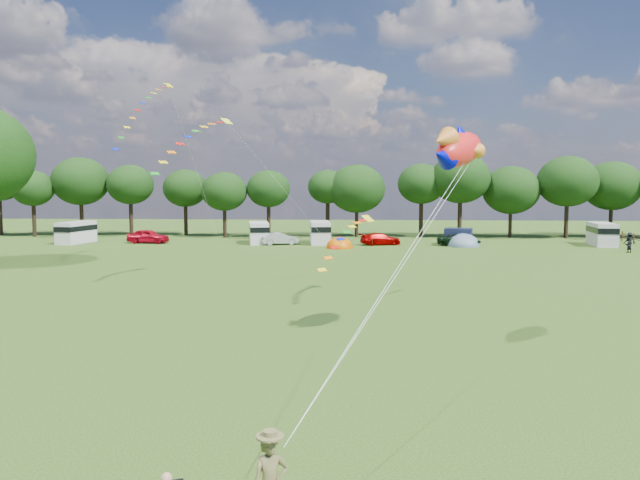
# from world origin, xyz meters

# --- Properties ---
(ground_plane) EXTENTS (180.00, 180.00, 0.00)m
(ground_plane) POSITION_xyz_m (0.00, 0.00, 0.00)
(ground_plane) COLOR black
(ground_plane) RESTS_ON ground
(tree_line) EXTENTS (102.98, 10.98, 10.27)m
(tree_line) POSITION_xyz_m (5.30, 54.99, 6.35)
(tree_line) COLOR black
(tree_line) RESTS_ON ground
(car_a) EXTENTS (4.80, 2.17, 1.56)m
(car_a) POSITION_xyz_m (-21.38, 45.84, 0.78)
(car_a) COLOR #B4071B
(car_a) RESTS_ON ground
(car_b) EXTENTS (4.04, 2.63, 1.34)m
(car_b) POSITION_xyz_m (-6.60, 45.03, 0.67)
(car_b) COLOR #92959A
(car_b) RESTS_ON ground
(car_c) EXTENTS (4.61, 3.03, 1.28)m
(car_c) POSITION_xyz_m (4.30, 45.50, 0.64)
(car_c) COLOR #960000
(car_c) RESTS_ON ground
(car_d) EXTENTS (5.03, 3.36, 1.26)m
(car_d) POSITION_xyz_m (12.61, 44.95, 0.63)
(car_d) COLOR black
(car_d) RESTS_ON ground
(campervan_a) EXTENTS (3.00, 5.20, 2.39)m
(campervan_a) POSITION_xyz_m (-29.37, 45.41, 1.29)
(campervan_a) COLOR silver
(campervan_a) RESTS_ON ground
(campervan_b) EXTENTS (2.95, 5.11, 2.35)m
(campervan_b) POSITION_xyz_m (-9.07, 46.35, 1.26)
(campervan_b) COLOR silver
(campervan_b) RESTS_ON ground
(campervan_c) EXTENTS (2.65, 5.19, 2.45)m
(campervan_c) POSITION_xyz_m (-2.29, 46.43, 1.31)
(campervan_c) COLOR silver
(campervan_c) RESTS_ON ground
(campervan_d) EXTENTS (2.64, 5.19, 2.45)m
(campervan_d) POSITION_xyz_m (27.85, 46.09, 1.32)
(campervan_d) COLOR #B3B3B5
(campervan_d) RESTS_ON ground
(tent_orange) EXTENTS (2.89, 3.16, 2.26)m
(tent_orange) POSITION_xyz_m (-0.03, 42.15, 0.02)
(tent_orange) COLOR #B94F00
(tent_orange) RESTS_ON ground
(tent_greyblue) EXTENTS (3.58, 3.92, 2.66)m
(tent_greyblue) POSITION_xyz_m (13.04, 44.68, 0.02)
(tent_greyblue) COLOR slate
(tent_greyblue) RESTS_ON ground
(awning_navy) EXTENTS (3.32, 2.93, 1.78)m
(awning_navy) POSITION_xyz_m (12.72, 46.15, 0.89)
(awning_navy) COLOR black
(awning_navy) RESTS_ON ground
(fish_kite) EXTENTS (3.11, 3.88, 2.13)m
(fish_kite) POSITION_xyz_m (5.80, 4.19, 8.12)
(fish_kite) COLOR red
(fish_kite) RESTS_ON ground
(streamer_kite_a) EXTENTS (3.30, 5.64, 5.77)m
(streamer_kite_a) POSITION_xyz_m (-15.02, 27.84, 12.92)
(streamer_kite_a) COLOR #E0DF00
(streamer_kite_a) RESTS_ON ground
(streamer_kite_b) EXTENTS (4.34, 4.81, 3.84)m
(streamer_kite_b) POSITION_xyz_m (-8.47, 18.20, 9.73)
(streamer_kite_b) COLOR yellow
(streamer_kite_b) RESTS_ON ground
(streamer_kite_c) EXTENTS (3.22, 5.04, 2.83)m
(streamer_kite_c) POSITION_xyz_m (1.39, 14.15, 3.83)
(streamer_kite_c) COLOR yellow
(streamer_kite_c) RESTS_ON ground
(walker_a) EXTENTS (0.84, 0.68, 1.50)m
(walker_a) POSITION_xyz_m (27.83, 39.62, 0.75)
(walker_a) COLOR black
(walker_a) RESTS_ON ground
(walker_b) EXTENTS (1.16, 0.60, 1.75)m
(walker_b) POSITION_xyz_m (29.13, 42.27, 0.88)
(walker_b) COLOR black
(walker_b) RESTS_ON ground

